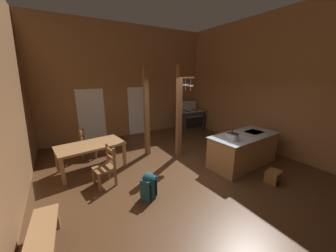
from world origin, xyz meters
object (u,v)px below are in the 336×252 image
stove_range (190,119)px  bottle_tall_on_counter (232,130)px  backpack (149,185)px  ladderback_chair_by_post (106,167)px  stockpot_on_counter (234,137)px  dining_table (91,147)px  ladderback_chair_near_window (88,144)px  kitchen_island (243,150)px  step_stool (273,175)px  mixing_bowl_on_counter (229,134)px  bench_along_left_wall (41,250)px

stove_range → bottle_tall_on_counter: bearing=-107.6°
bottle_tall_on_counter → backpack: bearing=-173.1°
ladderback_chair_by_post → stockpot_on_counter: 3.29m
dining_table → ladderback_chair_near_window: ladderback_chair_near_window is taller
kitchen_island → step_stool: 1.09m
kitchen_island → bottle_tall_on_counter: (-0.20, 0.30, 0.56)m
ladderback_chair_by_post → backpack: ladderback_chair_by_post is taller
stove_range → dining_table: (-4.76, -1.81, 0.17)m
step_stool → backpack: (-2.90, 0.99, 0.14)m
ladderback_chair_near_window → mixing_bowl_on_counter: (3.40, -2.69, 0.50)m
mixing_bowl_on_counter → bottle_tall_on_counter: 0.27m
stockpot_on_counter → bottle_tall_on_counter: 0.66m
step_stool → ladderback_chair_by_post: ladderback_chair_by_post is taller
stockpot_on_counter → stove_range: bearing=68.4°
backpack → mixing_bowl_on_counter: 2.70m
bench_along_left_wall → step_stool: bearing=-4.2°
bench_along_left_wall → backpack: backpack is taller
ladderback_chair_by_post → mixing_bowl_on_counter: (3.26, -0.79, 0.50)m
ladderback_chair_near_window → bottle_tall_on_counter: size_ratio=3.78×
backpack → mixing_bowl_on_counter: size_ratio=2.87×
stove_range → backpack: stove_range is taller
step_stool → backpack: size_ratio=0.67×
bench_along_left_wall → dining_table: bearing=67.8°
step_stool → mixing_bowl_on_counter: bearing=103.3°
bench_along_left_wall → stockpot_on_counter: 4.36m
kitchen_island → mixing_bowl_on_counter: mixing_bowl_on_counter is taller
backpack → bottle_tall_on_counter: bearing=6.9°
backpack → ladderback_chair_by_post: bearing=122.8°
kitchen_island → stockpot_on_counter: 0.88m
kitchen_island → ladderback_chair_by_post: (-3.70, 0.96, -0.01)m
dining_table → step_stool: bearing=-38.6°
stockpot_on_counter → mixing_bowl_on_counter: size_ratio=1.48×
step_stool → bench_along_left_wall: size_ratio=0.25×
step_stool → ladderback_chair_near_window: size_ratio=0.42×
backpack → stockpot_on_counter: size_ratio=1.94×
ladderback_chair_near_window → kitchen_island: bearing=-36.7°
stove_range → step_stool: bearing=-102.3°
stove_range → bench_along_left_wall: bearing=-142.8°
dining_table → ladderback_chair_near_window: (0.03, 0.93, -0.20)m
dining_table → bottle_tall_on_counter: (3.67, -1.63, 0.37)m
kitchen_island → ladderback_chair_by_post: 3.82m
backpack → bottle_tall_on_counter: 2.95m
ladderback_chair_near_window → bench_along_left_wall: bearing=-107.3°
ladderback_chair_near_window → mixing_bowl_on_counter: mixing_bowl_on_counter is taller
mixing_bowl_on_counter → bottle_tall_on_counter: bearing=28.3°
stove_range → backpack: bearing=-136.1°
dining_table → ladderback_chair_by_post: 1.01m
ladderback_chair_near_window → stockpot_on_counter: stockpot_on_counter is taller
kitchen_island → stockpot_on_counter: bearing=-165.3°
step_stool → bottle_tall_on_counter: bearing=92.2°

